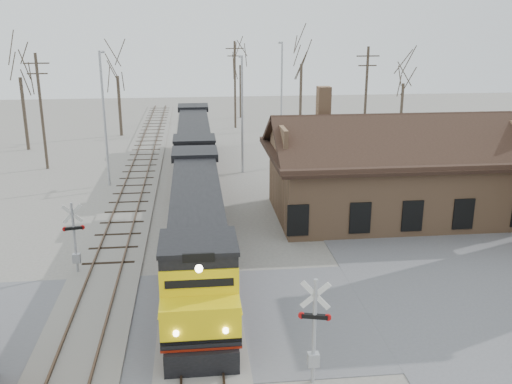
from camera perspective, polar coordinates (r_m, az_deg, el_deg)
ground at (r=24.11m, az=-5.58°, el=-12.65°), size 140.00×140.00×0.00m
road at (r=24.10m, az=-5.58°, el=-12.62°), size 60.00×9.00×0.03m
track_main at (r=37.87m, az=-5.99°, el=-1.31°), size 3.40×90.00×0.24m
track_siding at (r=38.13m, az=-12.76°, el=-1.52°), size 3.40×90.00×0.24m
depot at (r=36.36m, az=13.20°, el=1.40°), size 15.20×9.31×7.90m
locomotive_lead at (r=27.57m, az=-5.89°, el=-3.72°), size 2.80×18.76×4.16m
locomotive_trailing at (r=45.88m, az=-6.19°, el=4.66°), size 2.80×18.76×3.94m
crossbuck_near at (r=19.62m, az=5.83°, el=-14.00°), size 1.08×0.37×3.84m
crossbuck_far at (r=28.63m, az=-17.67°, el=-4.64°), size 1.03×0.30×3.63m
streetlight_a at (r=42.76m, az=-14.93°, el=7.70°), size 0.25×2.04×9.75m
streetlight_b at (r=45.08m, az=-1.40°, el=8.35°), size 0.25×2.04×9.19m
streetlight_c at (r=56.90m, az=2.56°, el=10.43°), size 0.25×2.04×9.76m
utility_pole_a at (r=49.25m, az=-20.68°, el=7.71°), size 2.00×0.24×9.33m
utility_pole_b at (r=64.47m, az=-2.12°, el=10.82°), size 2.00×0.24×9.55m
utility_pole_c at (r=51.35m, az=10.90°, el=8.99°), size 2.00×0.24×9.61m
tree_a at (r=57.12m, az=-22.65°, el=11.65°), size 4.50×4.50×11.02m
tree_b at (r=61.42m, az=-13.75°, el=12.15°), size 4.15×4.15×10.16m
tree_c at (r=71.17m, az=-1.57°, el=13.42°), size 4.30×4.30×10.53m
tree_d at (r=65.02m, az=4.59°, el=13.67°), size 4.70×4.70×11.52m
tree_e at (r=62.56m, az=14.58°, el=11.26°), size 3.58×3.58×8.78m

